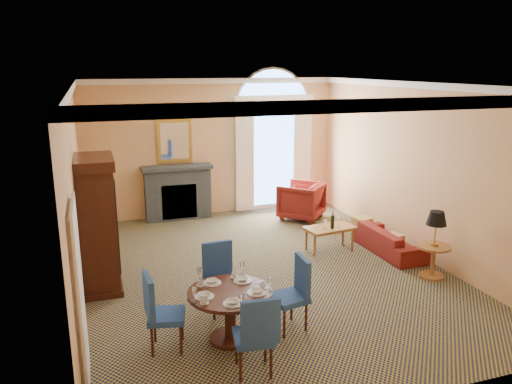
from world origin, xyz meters
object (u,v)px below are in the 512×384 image
object	(u,v)px
side_table	(435,236)
armchair	(301,201)
armoire	(98,226)
sofa	(389,240)
dining_table	(230,303)
coffee_table	(330,229)

from	to	relation	value
side_table	armchair	bearing A→B (deg)	101.65
armoire	sofa	size ratio (longest dim) A/B	1.28
armoire	dining_table	distance (m)	2.77
armoire	sofa	bearing A→B (deg)	-1.70
coffee_table	side_table	world-z (taller)	side_table
dining_table	coffee_table	distance (m)	3.69
sofa	armchair	bearing A→B (deg)	15.04
dining_table	sofa	distance (m)	4.29
dining_table	armchair	bearing A→B (deg)	57.02
dining_table	coffee_table	size ratio (longest dim) A/B	1.09
armchair	side_table	bearing A→B (deg)	55.79
dining_table	armchair	size ratio (longest dim) A/B	1.17
coffee_table	armoire	bearing A→B (deg)	175.41
dining_table	coffee_table	world-z (taller)	dining_table
armchair	sofa	bearing A→B (deg)	60.10
sofa	dining_table	bearing A→B (deg)	118.30
armchair	dining_table	bearing A→B (deg)	11.16
armoire	side_table	size ratio (longest dim) A/B	1.88
sofa	armchair	xyz separation A→B (m)	(-0.73, 2.54, 0.18)
dining_table	armoire	bearing A→B (deg)	124.39
coffee_table	side_table	size ratio (longest dim) A/B	0.89
armoire	armchair	world-z (taller)	armoire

